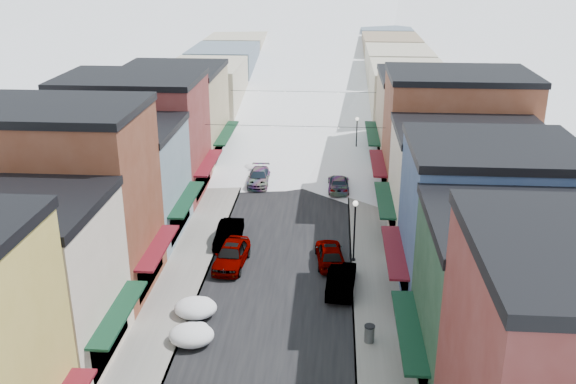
# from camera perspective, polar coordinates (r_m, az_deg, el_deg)

# --- Properties ---
(road) EXTENTS (10.00, 160.00, 0.01)m
(road) POSITION_cam_1_polar(r_m,az_deg,el_deg) (79.21, 1.48, 5.28)
(road) COLOR black
(road) RESTS_ON ground
(sidewalk_left) EXTENTS (3.20, 160.00, 0.15)m
(sidewalk_left) POSITION_cam_1_polar(r_m,az_deg,el_deg) (79.76, -3.28, 5.41)
(sidewalk_left) COLOR gray
(sidewalk_left) RESTS_ON ground
(sidewalk_right) EXTENTS (3.20, 160.00, 0.15)m
(sidewalk_right) POSITION_cam_1_polar(r_m,az_deg,el_deg) (79.18, 6.27, 5.20)
(sidewalk_right) COLOR gray
(sidewalk_right) RESTS_ON ground
(curb_left) EXTENTS (0.10, 160.00, 0.15)m
(curb_left) POSITION_cam_1_polar(r_m,az_deg,el_deg) (79.57, -2.17, 5.40)
(curb_left) COLOR slate
(curb_left) RESTS_ON ground
(curb_right) EXTENTS (0.10, 160.00, 0.15)m
(curb_right) POSITION_cam_1_polar(r_m,az_deg,el_deg) (79.13, 5.15, 5.24)
(curb_right) COLOR slate
(curb_right) RESTS_ON ground
(bldg_l_cream) EXTENTS (11.30, 8.20, 9.50)m
(bldg_l_cream) POSITION_cam_1_polar(r_m,az_deg,el_deg) (37.10, -23.32, -7.47)
(bldg_l_cream) COLOR beige
(bldg_l_cream) RESTS_ON ground
(bldg_l_brick_near) EXTENTS (12.30, 8.20, 12.50)m
(bldg_l_brick_near) POSITION_cam_1_polar(r_m,az_deg,el_deg) (43.24, -19.57, -0.75)
(bldg_l_brick_near) COLOR brown
(bldg_l_brick_near) RESTS_ON ground
(bldg_l_grayblue) EXTENTS (11.30, 9.20, 9.00)m
(bldg_l_grayblue) POSITION_cam_1_polar(r_m,az_deg,el_deg) (51.04, -15.19, 0.91)
(bldg_l_grayblue) COLOR gray
(bldg_l_grayblue) RESTS_ON ground
(bldg_l_brick_far) EXTENTS (13.30, 9.20, 11.00)m
(bldg_l_brick_far) POSITION_cam_1_polar(r_m,az_deg,el_deg) (59.17, -13.45, 4.82)
(bldg_l_brick_far) COLOR maroon
(bldg_l_brick_far) RESTS_ON ground
(bldg_l_tan) EXTENTS (11.30, 11.20, 10.00)m
(bldg_l_tan) POSITION_cam_1_polar(r_m,az_deg,el_deg) (68.32, -10.18, 6.75)
(bldg_l_tan) COLOR tan
(bldg_l_tan) RESTS_ON ground
(bldg_r_green) EXTENTS (11.30, 9.20, 9.50)m
(bldg_r_green) POSITION_cam_1_polar(r_m,az_deg,el_deg) (34.11, 20.38, -9.58)
(bldg_r_green) COLOR #1C3B26
(bldg_r_green) RESTS_ON ground
(bldg_r_blue) EXTENTS (11.30, 9.20, 10.50)m
(bldg_r_blue) POSITION_cam_1_polar(r_m,az_deg,el_deg) (41.67, 17.29, -2.77)
(bldg_r_blue) COLOR #324872
(bldg_r_blue) RESTS_ON ground
(bldg_r_cream) EXTENTS (12.30, 9.20, 9.00)m
(bldg_r_cream) POSITION_cam_1_polar(r_m,az_deg,el_deg) (50.22, 15.62, 0.54)
(bldg_r_cream) COLOR beige
(bldg_r_cream) RESTS_ON ground
(bldg_r_brick_far) EXTENTS (13.30, 9.20, 11.50)m
(bldg_r_brick_far) POSITION_cam_1_polar(r_m,az_deg,el_deg) (58.35, 14.61, 4.75)
(bldg_r_brick_far) COLOR brown
(bldg_r_brick_far) RESTS_ON ground
(bldg_r_tan) EXTENTS (11.30, 11.20, 9.50)m
(bldg_r_tan) POSITION_cam_1_polar(r_m,az_deg,el_deg) (67.97, 12.30, 6.31)
(bldg_r_tan) COLOR tan
(bldg_r_tan) RESTS_ON ground
(distant_blocks) EXTENTS (34.00, 55.00, 8.00)m
(distant_blocks) POSITION_cam_1_polar(r_m,az_deg,el_deg) (100.77, 2.14, 10.98)
(distant_blocks) COLOR gray
(distant_blocks) RESTS_ON ground
(overhead_cables) EXTENTS (16.40, 15.04, 0.04)m
(overhead_cables) POSITION_cam_1_polar(r_m,az_deg,el_deg) (65.57, 0.99, 7.56)
(overhead_cables) COLOR black
(overhead_cables) RESTS_ON ground
(car_silver_sedan) EXTENTS (2.43, 5.21, 1.72)m
(car_silver_sedan) POSITION_cam_1_polar(r_m,az_deg,el_deg) (46.05, -5.05, -5.56)
(car_silver_sedan) COLOR #9A9DA1
(car_silver_sedan) RESTS_ON ground
(car_dark_hatch) EXTENTS (1.78, 4.77, 1.56)m
(car_dark_hatch) POSITION_cam_1_polar(r_m,az_deg,el_deg) (49.53, -5.29, -3.69)
(car_dark_hatch) COLOR black
(car_dark_hatch) RESTS_ON ground
(car_silver_wagon) EXTENTS (2.10, 4.93, 1.42)m
(car_silver_wagon) POSITION_cam_1_polar(r_m,az_deg,el_deg) (61.61, -2.61, 1.33)
(car_silver_wagon) COLOR gray
(car_silver_wagon) RESTS_ON ground
(car_green_sedan) EXTENTS (2.13, 5.04, 1.62)m
(car_green_sedan) POSITION_cam_1_polar(r_m,az_deg,el_deg) (42.93, 4.77, -7.71)
(car_green_sedan) COLOR black
(car_green_sedan) RESTS_ON ground
(car_gray_suv) EXTENTS (2.40, 4.91, 1.61)m
(car_gray_suv) POSITION_cam_1_polar(r_m,az_deg,el_deg) (46.29, 3.75, -5.44)
(car_gray_suv) COLOR gray
(car_gray_suv) RESTS_ON ground
(car_black_sedan) EXTENTS (2.05, 4.83, 1.39)m
(car_black_sedan) POSITION_cam_1_polar(r_m,az_deg,el_deg) (60.15, 4.51, 0.78)
(car_black_sedan) COLOR black
(car_black_sedan) RESTS_ON ground
(car_lane_silver) EXTENTS (2.13, 5.06, 1.71)m
(car_lane_silver) POSITION_cam_1_polar(r_m,az_deg,el_deg) (77.88, -0.19, 5.66)
(car_lane_silver) COLOR #93959A
(car_lane_silver) RESTS_ON ground
(car_lane_white) EXTENTS (2.70, 5.20, 1.40)m
(car_lane_white) POSITION_cam_1_polar(r_m,az_deg,el_deg) (80.26, 2.56, 5.99)
(car_lane_white) COLOR white
(car_lane_white) RESTS_ON ground
(trash_can) EXTENTS (0.62, 0.62, 1.06)m
(trash_can) POSITION_cam_1_polar(r_m,az_deg,el_deg) (37.79, 7.25, -12.37)
(trash_can) COLOR #5A5D5F
(trash_can) RESTS_ON sidewalk_right
(streetlamp_near) EXTENTS (0.38, 0.38, 4.62)m
(streetlamp_near) POSITION_cam_1_polar(r_m,az_deg,el_deg) (45.68, 5.95, -2.77)
(streetlamp_near) COLOR black
(streetlamp_near) RESTS_ON sidewalk_right
(streetlamp_far) EXTENTS (0.38, 0.38, 4.51)m
(streetlamp_far) POSITION_cam_1_polar(r_m,az_deg,el_deg) (68.61, 6.13, 5.29)
(streetlamp_far) COLOR black
(streetlamp_far) RESTS_ON sidewalk_right
(snow_pile_near) EXTENTS (2.62, 2.81, 1.11)m
(snow_pile_near) POSITION_cam_1_polar(r_m,az_deg,el_deg) (38.10, -8.52, -12.42)
(snow_pile_near) COLOR white
(snow_pile_near) RESTS_ON ground
(snow_pile_mid) EXTENTS (2.65, 2.83, 1.12)m
(snow_pile_mid) POSITION_cam_1_polar(r_m,az_deg,el_deg) (40.60, -8.16, -10.12)
(snow_pile_mid) COLOR white
(snow_pile_mid) RESTS_ON ground
(snow_pile_far) EXTENTS (2.41, 2.68, 1.02)m
(snow_pile_far) POSITION_cam_1_polar(r_m,az_deg,el_deg) (64.88, -3.00, 2.14)
(snow_pile_far) COLOR white
(snow_pile_far) RESTS_ON ground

